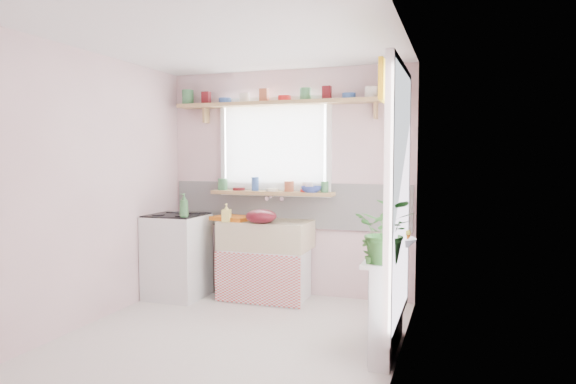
% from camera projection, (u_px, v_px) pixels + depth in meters
% --- Properties ---
extents(room, '(3.20, 3.20, 3.20)m').
position_uv_depth(room, '(330.00, 175.00, 4.81)').
color(room, silver).
rests_on(room, ground).
extents(sink_unit, '(0.95, 0.65, 1.11)m').
position_uv_depth(sink_unit, '(266.00, 259.00, 5.55)').
color(sink_unit, white).
rests_on(sink_unit, ground).
extents(cooker, '(0.58, 0.58, 0.93)m').
position_uv_depth(cooker, '(177.00, 255.00, 5.61)').
color(cooker, white).
rests_on(cooker, ground).
extents(radiator_ledge, '(0.22, 0.95, 0.78)m').
position_uv_depth(radiator_ledge, '(387.00, 302.00, 4.05)').
color(radiator_ledge, white).
rests_on(radiator_ledge, ground).
extents(windowsill, '(1.40, 0.22, 0.04)m').
position_uv_depth(windowsill, '(272.00, 193.00, 5.67)').
color(windowsill, tan).
rests_on(windowsill, room).
extents(pine_shelf, '(2.52, 0.24, 0.04)m').
position_uv_depth(pine_shelf, '(284.00, 103.00, 5.55)').
color(pine_shelf, tan).
rests_on(pine_shelf, room).
extents(shelf_crockery, '(2.47, 0.11, 0.12)m').
position_uv_depth(shelf_crockery, '(284.00, 96.00, 5.54)').
color(shelf_crockery, '#3F7F4C').
rests_on(shelf_crockery, pine_shelf).
extents(sill_crockery, '(1.35, 0.11, 0.12)m').
position_uv_depth(sill_crockery, '(270.00, 186.00, 5.67)').
color(sill_crockery, '#3F7F4C').
rests_on(sill_crockery, windowsill).
extents(dish_tray, '(0.47, 0.39, 0.04)m').
position_uv_depth(dish_tray, '(233.00, 218.00, 5.60)').
color(dish_tray, orange).
rests_on(dish_tray, sink_unit).
extents(colander, '(0.34, 0.34, 0.15)m').
position_uv_depth(colander, '(261.00, 216.00, 5.32)').
color(colander, '#560E19').
rests_on(colander, sink_unit).
extents(jade_plant, '(0.45, 0.39, 0.47)m').
position_uv_depth(jade_plant, '(387.00, 231.00, 3.68)').
color(jade_plant, '#2F6729').
rests_on(jade_plant, radiator_ledge).
extents(fruit_bowl, '(0.37, 0.37, 0.07)m').
position_uv_depth(fruit_bowl, '(398.00, 242.00, 4.39)').
color(fruit_bowl, white).
rests_on(fruit_bowl, radiator_ledge).
extents(herb_pot, '(0.11, 0.08, 0.19)m').
position_uv_depth(herb_pot, '(368.00, 250.00, 3.67)').
color(herb_pot, '#3A712D').
rests_on(herb_pot, radiator_ledge).
extents(soap_bottle_sink, '(0.10, 0.10, 0.19)m').
position_uv_depth(soap_bottle_sink, '(226.00, 213.00, 5.45)').
color(soap_bottle_sink, '#FEEB70').
rests_on(soap_bottle_sink, sink_unit).
extents(sill_cup, '(0.14, 0.14, 0.10)m').
position_uv_depth(sill_cup, '(308.00, 187.00, 5.60)').
color(sill_cup, silver).
rests_on(sill_cup, windowsill).
extents(sill_bowl, '(0.25, 0.25, 0.07)m').
position_uv_depth(sill_bowl, '(311.00, 189.00, 5.46)').
color(sill_bowl, '#3146A0').
rests_on(sill_bowl, windowsill).
extents(shelf_vase, '(0.16, 0.16, 0.14)m').
position_uv_depth(shelf_vase, '(381.00, 91.00, 5.27)').
color(shelf_vase, '#9E5530').
rests_on(shelf_vase, pine_shelf).
extents(cooker_bottle, '(0.12, 0.12, 0.25)m').
position_uv_depth(cooker_bottle, '(184.00, 205.00, 5.30)').
color(cooker_bottle, '#39723E').
rests_on(cooker_bottle, cooker).
extents(fruit, '(0.20, 0.14, 0.10)m').
position_uv_depth(fruit, '(399.00, 235.00, 4.39)').
color(fruit, orange).
rests_on(fruit, fruit_bowl).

